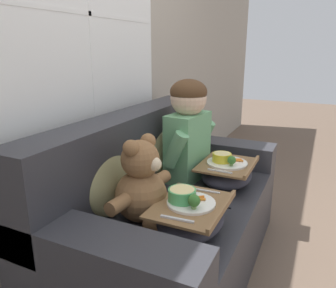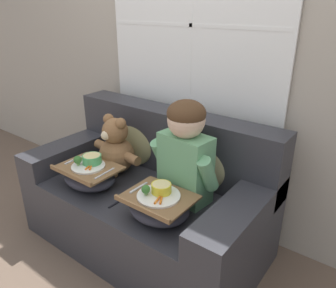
# 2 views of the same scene
# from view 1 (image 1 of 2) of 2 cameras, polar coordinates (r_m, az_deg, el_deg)

# --- Properties ---
(ground_plane) EXTENTS (14.00, 14.00, 0.00)m
(ground_plane) POSITION_cam_1_polar(r_m,az_deg,el_deg) (2.11, 1.19, -20.69)
(ground_plane) COLOR brown
(wall_back_with_window) EXTENTS (8.00, 0.08, 2.60)m
(wall_back_with_window) POSITION_cam_1_polar(r_m,az_deg,el_deg) (1.99, -14.39, 16.90)
(wall_back_with_window) COLOR #A89E8E
(wall_back_with_window) RESTS_ON ground_plane
(couch) EXTENTS (1.62, 0.86, 0.91)m
(couch) POSITION_cam_1_polar(r_m,az_deg,el_deg) (1.95, -0.37, -12.30)
(couch) COLOR #2D2D33
(couch) RESTS_ON ground_plane
(throw_pillow_behind_child) EXTENTS (0.41, 0.20, 0.42)m
(throw_pillow_behind_child) POSITION_cam_1_polar(r_m,az_deg,el_deg) (2.15, -1.30, -0.30)
(throw_pillow_behind_child) COLOR tan
(throw_pillow_behind_child) RESTS_ON couch
(throw_pillow_behind_teddy) EXTENTS (0.40, 0.19, 0.42)m
(throw_pillow_behind_teddy) POSITION_cam_1_polar(r_m,az_deg,el_deg) (1.67, -10.48, -5.55)
(throw_pillow_behind_teddy) COLOR #898456
(throw_pillow_behind_teddy) RESTS_ON couch
(child_figure) EXTENTS (0.46, 0.24, 0.63)m
(child_figure) POSITION_cam_1_polar(r_m,az_deg,el_deg) (2.03, 3.53, 3.20)
(child_figure) COLOR #66A370
(child_figure) RESTS_ON couch
(teddy_bear) EXTENTS (0.46, 0.32, 0.42)m
(teddy_bear) POSITION_cam_1_polar(r_m,az_deg,el_deg) (1.57, -4.58, -7.28)
(teddy_bear) COLOR brown
(teddy_bear) RESTS_ON couch
(lap_tray_child) EXTENTS (0.38, 0.31, 0.21)m
(lap_tray_child) POSITION_cam_1_polar(r_m,az_deg,el_deg) (2.03, 10.15, -4.97)
(lap_tray_child) COLOR #2D2D38
(lap_tray_child) RESTS_ON child_figure
(lap_tray_teddy) EXTENTS (0.40, 0.30, 0.21)m
(lap_tray_teddy) POSITION_cam_1_polar(r_m,az_deg,el_deg) (1.52, 3.94, -12.35)
(lap_tray_teddy) COLOR #2D2D38
(lap_tray_teddy) RESTS_ON teddy_bear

